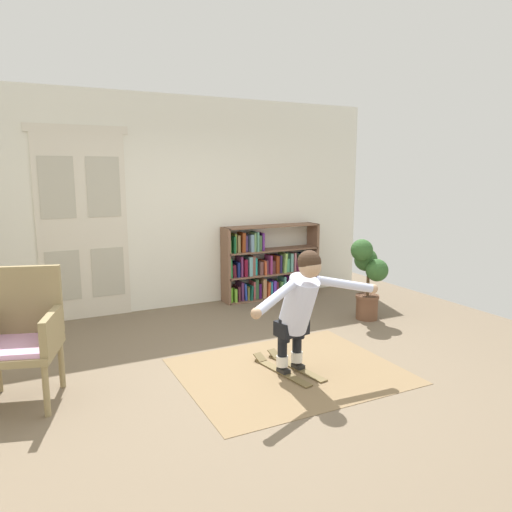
# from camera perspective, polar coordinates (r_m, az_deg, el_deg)

# --- Properties ---
(ground_plane) EXTENTS (7.20, 7.20, 0.00)m
(ground_plane) POSITION_cam_1_polar(r_m,az_deg,el_deg) (4.70, 0.94, -13.58)
(ground_plane) COLOR #6E5E4A
(back_wall) EXTENTS (6.00, 0.10, 2.90)m
(back_wall) POSITION_cam_1_polar(r_m,az_deg,el_deg) (6.74, -9.28, 6.22)
(back_wall) COLOR white
(back_wall) RESTS_ON ground
(double_door) EXTENTS (1.22, 0.05, 2.45)m
(double_door) POSITION_cam_1_polar(r_m,az_deg,el_deg) (6.44, -19.97, 3.62)
(double_door) COLOR silver
(double_door) RESTS_ON ground
(rug) EXTENTS (2.03, 1.64, 0.01)m
(rug) POSITION_cam_1_polar(r_m,az_deg,el_deg) (4.71, 4.01, -13.51)
(rug) COLOR olive
(rug) RESTS_ON ground
(bookshelf) EXTENTS (1.52, 0.30, 1.10)m
(bookshelf) POSITION_cam_1_polar(r_m,az_deg,el_deg) (7.17, 1.45, -1.41)
(bookshelf) COLOR brown
(bookshelf) RESTS_ON ground
(wicker_chair) EXTENTS (0.75, 0.75, 1.10)m
(wicker_chair) POSITION_cam_1_polar(r_m,az_deg,el_deg) (4.41, -26.37, -8.19)
(wicker_chair) COLOR #8E7D55
(wicker_chair) RESTS_ON ground
(potted_plant) EXTENTS (0.44, 0.49, 1.05)m
(potted_plant) POSITION_cam_1_polar(r_m,az_deg,el_deg) (6.25, 13.21, -2.01)
(potted_plant) COLOR brown
(potted_plant) RESTS_ON ground
(skis_pair) EXTENTS (0.40, 0.83, 0.07)m
(skis_pair) POSITION_cam_1_polar(r_m,az_deg,el_deg) (4.72, 3.78, -13.18)
(skis_pair) COLOR brown
(skis_pair) RESTS_ON rug
(person_skier) EXTENTS (1.45, 0.69, 1.13)m
(person_skier) POSITION_cam_1_polar(r_m,az_deg,el_deg) (4.37, 5.30, -5.57)
(person_skier) COLOR white
(person_skier) RESTS_ON skis_pair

